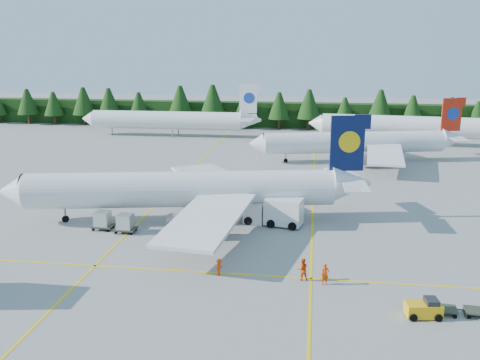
# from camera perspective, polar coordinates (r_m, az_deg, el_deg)

# --- Properties ---
(ground) EXTENTS (320.00, 320.00, 0.00)m
(ground) POSITION_cam_1_polar(r_m,az_deg,el_deg) (54.14, 1.23, -7.46)
(ground) COLOR gray
(ground) RESTS_ON ground
(taxi_stripe_a) EXTENTS (0.25, 120.00, 0.01)m
(taxi_stripe_a) POSITION_cam_1_polar(r_m,az_deg,el_deg) (75.41, -7.56, -1.23)
(taxi_stripe_a) COLOR yellow
(taxi_stripe_a) RESTS_ON ground
(taxi_stripe_b) EXTENTS (0.25, 120.00, 0.01)m
(taxi_stripe_b) POSITION_cam_1_polar(r_m,az_deg,el_deg) (72.75, 7.82, -1.82)
(taxi_stripe_b) COLOR yellow
(taxi_stripe_b) RESTS_ON ground
(taxi_stripe_cross) EXTENTS (80.00, 0.25, 0.01)m
(taxi_stripe_cross) POSITION_cam_1_polar(r_m,az_deg,el_deg) (48.66, 0.38, -10.06)
(taxi_stripe_cross) COLOR yellow
(taxi_stripe_cross) RESTS_ON ground
(treeline_hedge) EXTENTS (220.00, 4.00, 6.00)m
(treeline_hedge) POSITION_cam_1_polar(r_m,az_deg,el_deg) (133.15, 5.47, 6.93)
(treeline_hedge) COLOR black
(treeline_hedge) RESTS_ON ground
(airliner_navy) EXTENTS (41.48, 33.81, 12.17)m
(airliner_navy) POSITION_cam_1_polar(r_m,az_deg,el_deg) (62.28, -6.95, -1.07)
(airliner_navy) COLOR silver
(airliner_navy) RESTS_ON ground
(airliner_red) EXTENTS (36.92, 30.04, 10.88)m
(airliner_red) POSITION_cam_1_polar(r_m,az_deg,el_deg) (95.48, 11.71, 3.91)
(airliner_red) COLOR silver
(airliner_red) RESTS_ON ground
(airliner_far_left) EXTENTS (39.74, 4.26, 11.56)m
(airliner_far_left) POSITION_cam_1_polar(r_m,az_deg,el_deg) (120.81, -8.35, 6.38)
(airliner_far_left) COLOR silver
(airliner_far_left) RESTS_ON ground
(airliner_far_right) EXTENTS (42.40, 7.75, 12.33)m
(airliner_far_right) POSITION_cam_1_polar(r_m,az_deg,el_deg) (114.07, 17.29, 5.54)
(airliner_far_right) COLOR silver
(airliner_far_right) RESTS_ON ground
(airstairs) EXTENTS (4.44, 6.03, 3.59)m
(airstairs) POSITION_cam_1_polar(r_m,az_deg,el_deg) (65.56, -2.56, -2.81)
(airstairs) COLOR silver
(airstairs) RESTS_ON ground
(service_truck) EXTENTS (6.94, 3.74, 3.18)m
(service_truck) POSITION_cam_1_polar(r_m,az_deg,el_deg) (61.06, 3.60, -3.35)
(service_truck) COLOR white
(service_truck) RESTS_ON ground
(baggage_tug) EXTENTS (2.77, 1.72, 1.40)m
(baggage_tug) POSITION_cam_1_polar(r_m,az_deg,el_deg) (43.82, 19.06, -12.82)
(baggage_tug) COLOR #DFA20C
(baggage_tug) RESTS_ON ground
(dolly_train) EXTENTS (7.94, 1.68, 0.13)m
(dolly_train) POSITION_cam_1_polar(r_m,az_deg,el_deg) (45.58, 24.23, -12.62)
(dolly_train) COLOR #323627
(dolly_train) RESTS_ON ground
(uld_pair) EXTENTS (5.13, 2.39, 1.73)m
(uld_pair) POSITION_cam_1_polar(r_m,az_deg,el_deg) (60.59, -13.30, -4.27)
(uld_pair) COLOR #323627
(uld_pair) RESTS_ON ground
(crew_a) EXTENTS (0.81, 0.67, 1.91)m
(crew_a) POSITION_cam_1_polar(r_m,az_deg,el_deg) (47.00, 9.05, -9.90)
(crew_a) COLOR #E03D04
(crew_a) RESTS_ON ground
(crew_b) EXTENTS (1.14, 0.99, 2.00)m
(crew_b) POSITION_cam_1_polar(r_m,az_deg,el_deg) (47.57, 6.68, -9.45)
(crew_b) COLOR #E54004
(crew_b) RESTS_ON ground
(crew_c) EXTENTS (0.58, 0.73, 1.55)m
(crew_c) POSITION_cam_1_polar(r_m,az_deg,el_deg) (48.27, -2.21, -9.28)
(crew_c) COLOR #FC3F05
(crew_c) RESTS_ON ground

